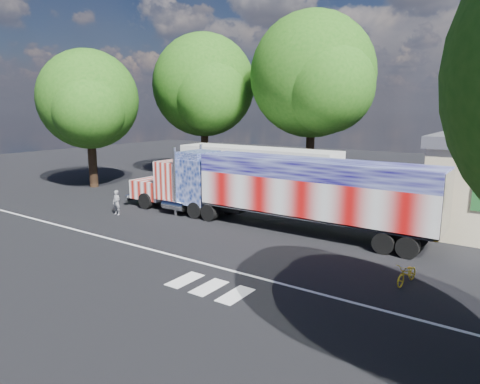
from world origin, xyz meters
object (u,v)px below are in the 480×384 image
Objects in this scene: semi_truck at (272,188)px; tree_w_a at (89,100)px; woman at (117,202)px; tree_n_mid at (314,76)px; coach_bus at (256,172)px; bicycle at (407,274)px; tree_nw_a at (205,86)px.

semi_truck is 1.76× the size of tree_w_a.
tree_n_mid reaches higher than woman.
coach_bus is at bearing 63.11° from woman.
tree_w_a is at bearing 177.22° from bicycle.
tree_w_a is (-14.85, -10.61, -1.94)m from tree_n_mid.
coach_bus reaches higher than woman.
woman is (-9.26, -3.19, -1.40)m from semi_truck.
semi_truck is 19.23m from tree_w_a.
semi_truck is 1.57× the size of coach_bus.
tree_n_mid reaches higher than coach_bus.
bicycle is at bearing -12.76° from tree_w_a.
tree_nw_a reaches higher than semi_truck.
semi_truck is at bearing -6.31° from tree_w_a.
tree_w_a reaches higher than semi_truck.
woman is at bearing -109.66° from tree_n_mid.
tree_nw_a is at bearing 155.14° from bicycle.
coach_bus is 8.17× the size of bicycle.
tree_n_mid reaches higher than semi_truck.
semi_truck is 1.48× the size of tree_nw_a.
tree_nw_a is (-4.93, 14.84, 7.80)m from woman.
woman is at bearing -71.63° from tree_nw_a.
woman is 1.00× the size of bicycle.
coach_bus is 8.13× the size of woman.
coach_bus is at bearing 128.45° from semi_truck.
woman is at bearing -161.00° from semi_truck.
tree_w_a is 0.84× the size of tree_nw_a.
semi_truck is 1.39× the size of tree_n_mid.
tree_w_a is at bearing -162.17° from coach_bus.
tree_nw_a is at bearing 140.61° from semi_truck.
tree_n_mid is 1.27× the size of tree_w_a.
tree_n_mid is 10.65m from tree_nw_a.
semi_truck reaches higher than woman.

